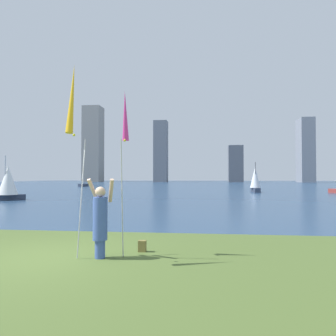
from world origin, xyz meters
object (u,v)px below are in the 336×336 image
at_px(person, 100,219).
at_px(kite_flag_right, 125,120).
at_px(sailboat_3, 8,182).
at_px(kite_flag_left, 72,102).
at_px(sailboat_4, 83,185).
at_px(sailboat_7, 255,180).
at_px(bag, 142,246).

relative_size(person, kite_flag_right, 0.46).
distance_m(kite_flag_right, sailboat_3, 20.92).
bearing_deg(kite_flag_left, sailboat_4, 110.78).
relative_size(person, sailboat_7, 0.52).
bearing_deg(sailboat_7, kite_flag_right, -103.99).
relative_size(kite_flag_right, sailboat_7, 1.12).
bearing_deg(kite_flag_right, sailboat_3, 129.63).
distance_m(sailboat_3, sailboat_7, 25.44).
distance_m(person, kite_flag_left, 2.68).
bearing_deg(bag, sailboat_3, 131.04).
relative_size(kite_flag_left, sailboat_7, 1.25).
bearing_deg(sailboat_3, bag, -48.96).
height_order(kite_flag_left, sailboat_4, kite_flag_left).
bearing_deg(person, kite_flag_left, -144.40).
distance_m(kite_flag_left, sailboat_7, 32.59).
bearing_deg(person, bag, 32.27).
relative_size(person, kite_flag_left, 0.42).
distance_m(person, bag, 1.34).
distance_m(bag, sailboat_3, 20.82).
bearing_deg(sailboat_3, kite_flag_left, -53.87).
height_order(person, sailboat_7, sailboat_7).
relative_size(kite_flag_left, kite_flag_right, 1.11).
height_order(person, kite_flag_right, kite_flag_right).
bearing_deg(bag, kite_flag_left, -137.70).
distance_m(kite_flag_right, sailboat_4, 51.53).
xyz_separation_m(sailboat_3, sailboat_7, (20.91, 14.49, 0.05)).
xyz_separation_m(person, sailboat_4, (-18.89, 48.01, -0.62)).
xyz_separation_m(sailboat_4, sailboat_7, (26.99, -17.12, 1.15)).
relative_size(sailboat_3, sailboat_4, 0.94).
bearing_deg(kite_flag_left, sailboat_7, 74.69).
relative_size(person, bag, 6.62).
relative_size(bag, sailboat_7, 0.08).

